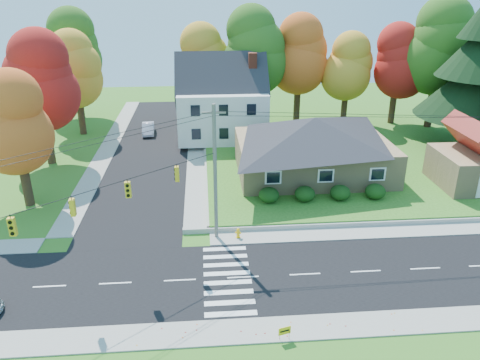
# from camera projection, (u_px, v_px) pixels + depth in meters

# --- Properties ---
(ground) EXTENTS (120.00, 120.00, 0.00)m
(ground) POSITION_uv_depth(u_px,v_px,m) (243.00, 277.00, 29.74)
(ground) COLOR #3D7923
(road_main) EXTENTS (90.00, 8.00, 0.02)m
(road_main) POSITION_uv_depth(u_px,v_px,m) (243.00, 277.00, 29.73)
(road_main) COLOR black
(road_main) RESTS_ON ground
(road_cross) EXTENTS (8.00, 44.00, 0.02)m
(road_cross) POSITION_uv_depth(u_px,v_px,m) (153.00, 148.00, 52.98)
(road_cross) COLOR black
(road_cross) RESTS_ON ground
(sidewalk_north) EXTENTS (90.00, 2.00, 0.08)m
(sidewalk_north) POSITION_uv_depth(u_px,v_px,m) (237.00, 237.00, 34.31)
(sidewalk_north) COLOR #9C9A90
(sidewalk_north) RESTS_ON ground
(sidewalk_south) EXTENTS (90.00, 2.00, 0.08)m
(sidewalk_south) POSITION_uv_depth(u_px,v_px,m) (251.00, 331.00, 25.13)
(sidewalk_south) COLOR #9C9A90
(sidewalk_south) RESTS_ON ground
(lawn) EXTENTS (30.00, 30.00, 0.50)m
(lawn) POSITION_uv_depth(u_px,v_px,m) (347.00, 155.00, 49.88)
(lawn) COLOR #3D7923
(lawn) RESTS_ON ground
(ranch_house) EXTENTS (14.60, 10.60, 5.40)m
(ranch_house) POSITION_uv_depth(u_px,v_px,m) (313.00, 145.00, 43.73)
(ranch_house) COLOR tan
(ranch_house) RESTS_ON lawn
(colonial_house) EXTENTS (10.40, 8.40, 9.60)m
(colonial_house) POSITION_uv_depth(u_px,v_px,m) (222.00, 102.00, 53.63)
(colonial_house) COLOR silver
(colonial_house) RESTS_ON lawn
(garage) EXTENTS (7.30, 6.30, 4.60)m
(garage) POSITION_uv_depth(u_px,v_px,m) (479.00, 160.00, 41.27)
(garage) COLOR tan
(garage) RESTS_ON lawn
(hedge_row) EXTENTS (10.70, 1.70, 1.27)m
(hedge_row) POSITION_uv_depth(u_px,v_px,m) (323.00, 193.00, 38.84)
(hedge_row) COLOR #163A10
(hedge_row) RESTS_ON lawn
(traffic_infrastructure) EXTENTS (38.10, 10.66, 10.00)m
(traffic_infrastructure) POSITION_uv_depth(u_px,v_px,m) (239.00, 195.00, 28.95)
(traffic_infrastructure) COLOR #666059
(traffic_infrastructure) RESTS_ON ground
(tree_lot_0) EXTENTS (6.72, 6.72, 12.51)m
(tree_lot_0) POSITION_uv_depth(u_px,v_px,m) (203.00, 61.00, 57.52)
(tree_lot_0) COLOR #3F2A19
(tree_lot_0) RESTS_ON lawn
(tree_lot_1) EXTENTS (7.84, 7.84, 14.60)m
(tree_lot_1) POSITION_uv_depth(u_px,v_px,m) (252.00, 51.00, 56.54)
(tree_lot_1) COLOR #3F2A19
(tree_lot_1) RESTS_ON lawn
(tree_lot_2) EXTENTS (7.28, 7.28, 13.56)m
(tree_lot_2) POSITION_uv_depth(u_px,v_px,m) (299.00, 55.00, 58.17)
(tree_lot_2) COLOR #3F2A19
(tree_lot_2) RESTS_ON lawn
(tree_lot_3) EXTENTS (6.16, 6.16, 11.47)m
(tree_lot_3) POSITION_uv_depth(u_px,v_px,m) (348.00, 66.00, 58.21)
(tree_lot_3) COLOR #3F2A19
(tree_lot_3) RESTS_ON lawn
(tree_lot_4) EXTENTS (6.72, 6.72, 12.51)m
(tree_lot_4) POSITION_uv_depth(u_px,v_px,m) (398.00, 61.00, 57.49)
(tree_lot_4) COLOR #3F2A19
(tree_lot_4) RESTS_ON lawn
(tree_lot_5) EXTENTS (8.40, 8.40, 15.64)m
(tree_lot_5) POSITION_uv_depth(u_px,v_px,m) (440.00, 47.00, 55.19)
(tree_lot_5) COLOR #3F2A19
(tree_lot_5) RESTS_ON lawn
(tree_west_0) EXTENTS (6.16, 6.16, 11.47)m
(tree_west_0) POSITION_uv_depth(u_px,v_px,m) (14.00, 123.00, 36.67)
(tree_west_0) COLOR #3F2A19
(tree_west_0) RESTS_ON ground
(tree_west_1) EXTENTS (7.28, 7.28, 13.56)m
(tree_west_1) POSITION_uv_depth(u_px,v_px,m) (38.00, 81.00, 45.25)
(tree_west_1) COLOR #3F2A19
(tree_west_1) RESTS_ON ground
(tree_west_2) EXTENTS (6.72, 6.72, 12.51)m
(tree_west_2) POSITION_uv_depth(u_px,v_px,m) (75.00, 70.00, 54.76)
(tree_west_2) COLOR #3F2A19
(tree_west_2) RESTS_ON ground
(tree_west_3) EXTENTS (7.84, 7.84, 14.60)m
(tree_west_3) POSITION_uv_depth(u_px,v_px,m) (73.00, 50.00, 61.43)
(tree_west_3) COLOR #3F2A19
(tree_west_3) RESTS_ON ground
(white_car) EXTENTS (1.74, 4.15, 1.33)m
(white_car) POSITION_uv_depth(u_px,v_px,m) (148.00, 129.00, 57.46)
(white_car) COLOR #B5B2C6
(white_car) RESTS_ON road_cross
(fire_hydrant) EXTENTS (0.46, 0.36, 0.80)m
(fire_hydrant) POSITION_uv_depth(u_px,v_px,m) (238.00, 234.00, 34.14)
(fire_hydrant) COLOR #FFB70C
(fire_hydrant) RESTS_ON ground
(yard_sign) EXTENTS (0.67, 0.21, 0.86)m
(yard_sign) POSITION_uv_depth(u_px,v_px,m) (285.00, 331.00, 24.28)
(yard_sign) COLOR black
(yard_sign) RESTS_ON ground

